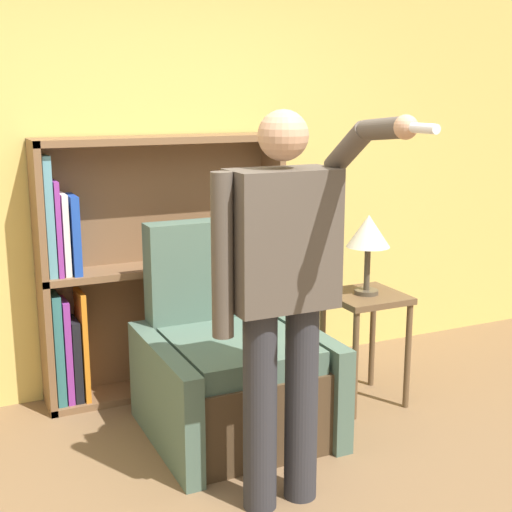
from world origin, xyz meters
TOP-DOWN VIEW (x-y plane):
  - wall_back at (0.00, 2.03)m, footprint 8.00×0.06m
  - bookcase at (-0.13, 1.87)m, footprint 1.50×0.28m
  - armchair at (0.16, 1.17)m, footprint 0.91×0.94m
  - person_standing at (0.07, 0.40)m, footprint 0.60×0.78m
  - side_table at (1.02, 1.16)m, footprint 0.42×0.42m
  - table_lamp at (1.02, 1.16)m, footprint 0.25×0.25m

SIDE VIEW (x-z plane):
  - armchair at x=0.16m, z-range -0.21..0.91m
  - side_table at x=1.02m, z-range 0.20..0.88m
  - bookcase at x=-0.13m, z-range -0.03..1.54m
  - person_standing at x=0.07m, z-range 0.14..1.89m
  - table_lamp at x=1.02m, z-range 0.79..1.26m
  - wall_back at x=0.00m, z-range 0.00..2.80m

